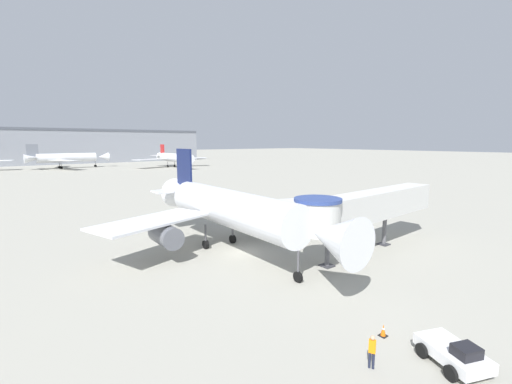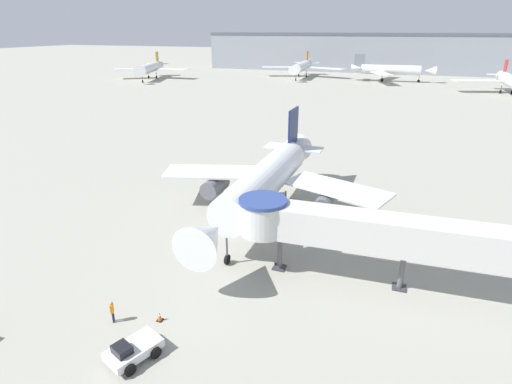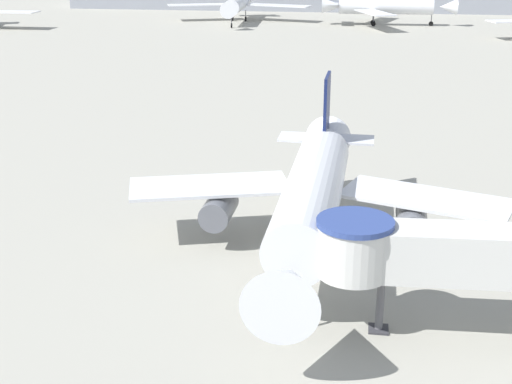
% 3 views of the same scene
% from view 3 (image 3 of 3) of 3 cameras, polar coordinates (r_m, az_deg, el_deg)
% --- Properties ---
extents(ground_plane, '(800.00, 800.00, 0.00)m').
position_cam_3_polar(ground_plane, '(47.57, 5.11, -5.68)').
color(ground_plane, '#9E9B8E').
extents(main_airplane, '(26.91, 29.42, 10.37)m').
position_cam_3_polar(main_airplane, '(47.26, 4.59, -0.08)').
color(main_airplane, silver).
rests_on(main_airplane, ground_plane).
extents(jet_bridge, '(21.45, 4.28, 6.47)m').
position_cam_3_polar(jet_bridge, '(39.13, 18.52, -4.81)').
color(jet_bridge, silver).
rests_on(jet_bridge, ground_plane).
extents(traffic_cone_starboard_wing, '(0.45, 0.45, 0.74)m').
position_cam_3_polar(traffic_cone_starboard_wing, '(48.86, 16.22, -5.26)').
color(traffic_cone_starboard_wing, black).
rests_on(traffic_cone_starboard_wing, ground_plane).
extents(background_jet_orange_tail, '(37.09, 33.76, 10.35)m').
position_cam_3_polar(background_jet_orange_tail, '(183.77, -1.45, 14.85)').
color(background_jet_orange_tail, silver).
rests_on(background_jet_orange_tail, ground_plane).
extents(background_jet_gray_tail, '(32.04, 33.08, 10.22)m').
position_cam_3_polar(background_jet_gray_tail, '(178.94, 10.10, 14.42)').
color(background_jet_gray_tail, silver).
rests_on(background_jet_gray_tail, ground_plane).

